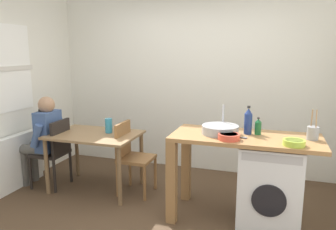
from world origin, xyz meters
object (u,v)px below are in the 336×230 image
object	(u,v)px
bottle_tall_green	(248,121)
utensil_crock	(313,133)
mixing_bowl	(229,136)
washing_machine	(270,184)
chair_person_seat	(55,149)
colander	(294,142)
bottle_squat_brown	(258,127)
seated_person	(43,136)
vase	(109,126)
dining_table	(95,141)
chair_opposite	(131,154)

from	to	relation	value
bottle_tall_green	utensil_crock	distance (m)	0.62
bottle_tall_green	mixing_bowl	size ratio (longest dim) A/B	1.39
washing_machine	utensil_crock	world-z (taller)	utensil_crock
chair_person_seat	mixing_bowl	distance (m)	2.35
mixing_bowl	colander	xyz separation A→B (m)	(0.59, -0.02, -0.00)
bottle_squat_brown	chair_person_seat	bearing A→B (deg)	179.50
bottle_squat_brown	utensil_crock	size ratio (longest dim) A/B	0.60
seated_person	vase	bearing A→B (deg)	-78.29
chair_person_seat	colander	world-z (taller)	colander
dining_table	chair_person_seat	size ratio (longest dim) A/B	1.22
bottle_squat_brown	bottle_tall_green	bearing A→B (deg)	-175.81
seated_person	bottle_tall_green	world-z (taller)	bottle_tall_green
chair_opposite	vase	size ratio (longest dim) A/B	4.85
mixing_bowl	chair_opposite	bearing A→B (deg)	159.79
chair_person_seat	chair_opposite	bearing A→B (deg)	-83.31
chair_person_seat	utensil_crock	world-z (taller)	utensil_crock
colander	vase	bearing A→B (deg)	166.24
chair_person_seat	vase	size ratio (longest dim) A/B	4.85
dining_table	chair_person_seat	distance (m)	0.57
bottle_tall_green	colander	distance (m)	0.55
dining_table	mixing_bowl	distance (m)	1.82
colander	vase	size ratio (longest dim) A/B	1.08
dining_table	utensil_crock	distance (m)	2.54
vase	seated_person	bearing A→B (deg)	-166.71
seated_person	bottle_squat_brown	bearing A→B (deg)	-91.96
chair_opposite	bottle_tall_green	size ratio (longest dim) A/B	3.04
colander	vase	world-z (taller)	colander
chair_person_seat	vase	world-z (taller)	vase
chair_opposite	washing_machine	xyz separation A→B (m)	(1.67, -0.27, -0.08)
dining_table	washing_machine	bearing A→B (deg)	-5.77
chair_opposite	utensil_crock	size ratio (longest dim) A/B	3.00
chair_person_seat	utensil_crock	bearing A→B (deg)	-92.83
chair_person_seat	washing_machine	world-z (taller)	chair_person_seat
dining_table	bottle_squat_brown	distance (m)	2.03
bottle_tall_green	utensil_crock	size ratio (longest dim) A/B	0.99
chair_opposite	colander	size ratio (longest dim) A/B	4.50
utensil_crock	vase	distance (m)	2.38
mixing_bowl	utensil_crock	xyz separation A→B (m)	(0.77, 0.25, 0.04)
seated_person	washing_machine	size ratio (longest dim) A/B	1.40
seated_person	washing_machine	xyz separation A→B (m)	(2.85, -0.11, -0.24)
seated_person	bottle_tall_green	xyz separation A→B (m)	(2.60, -0.03, 0.38)
dining_table	washing_machine	size ratio (longest dim) A/B	1.28
mixing_bowl	utensil_crock	bearing A→B (deg)	17.90
seated_person	vase	distance (m)	0.89
bottle_tall_green	mixing_bowl	distance (m)	0.34
chair_person_seat	bottle_squat_brown	distance (m)	2.59
seated_person	bottle_tall_green	bearing A→B (deg)	-92.14
seated_person	mixing_bowl	distance (m)	2.48
seated_person	colander	bearing A→B (deg)	-97.82
mixing_bowl	utensil_crock	distance (m)	0.81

